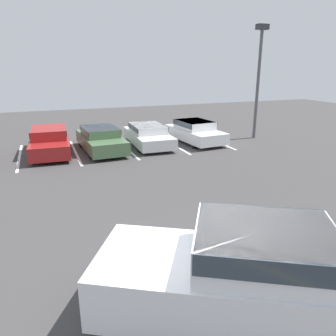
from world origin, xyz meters
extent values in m
plane|color=#423F3F|center=(0.00, 0.00, 0.00)|extent=(60.00, 60.00, 0.00)
cube|color=white|center=(-3.77, 12.46, 0.00)|extent=(0.12, 5.27, 0.01)
cube|color=white|center=(-1.13, 12.46, 0.00)|extent=(0.12, 5.27, 0.01)
cube|color=white|center=(1.51, 12.46, 0.00)|extent=(0.12, 5.27, 0.01)
cube|color=white|center=(4.16, 12.46, 0.00)|extent=(0.12, 5.27, 0.01)
cube|color=white|center=(6.80, 12.46, 0.00)|extent=(0.12, 5.27, 0.01)
cube|color=silver|center=(0.80, -0.80, 0.71)|extent=(6.29, 4.77, 0.93)
cube|color=silver|center=(0.53, -0.65, 1.48)|extent=(2.80, 2.64, 0.62)
cube|color=#2D3842|center=(0.53, -0.65, 1.62)|extent=(2.80, 2.66, 0.34)
cylinder|color=black|center=(-0.40, 0.81, 0.40)|extent=(0.85, 0.66, 0.81)
cylinder|color=#ADADB2|center=(-0.40, 0.81, 0.40)|extent=(0.54, 0.49, 0.44)
cylinder|color=black|center=(-1.20, -0.54, 0.40)|extent=(0.85, 0.66, 0.81)
cylinder|color=#ADADB2|center=(-1.20, -0.54, 0.40)|extent=(0.54, 0.49, 0.44)
cube|color=maroon|center=(-2.30, 12.62, 0.49)|extent=(2.03, 4.63, 0.65)
cube|color=maroon|center=(-2.30, 12.71, 1.06)|extent=(1.71, 2.44, 0.48)
cube|color=#2D3842|center=(-2.30, 12.71, 1.15)|extent=(1.78, 2.40, 0.29)
cylinder|color=black|center=(-1.59, 11.26, 0.31)|extent=(0.25, 0.62, 0.61)
cylinder|color=#ADADB2|center=(-1.59, 11.26, 0.31)|extent=(0.25, 0.35, 0.34)
cylinder|color=black|center=(-3.15, 11.34, 0.31)|extent=(0.25, 0.62, 0.61)
cylinder|color=#ADADB2|center=(-3.15, 11.34, 0.31)|extent=(0.25, 0.35, 0.34)
cylinder|color=black|center=(-1.46, 13.89, 0.31)|extent=(0.25, 0.62, 0.61)
cylinder|color=#ADADB2|center=(-1.46, 13.89, 0.31)|extent=(0.25, 0.35, 0.34)
cylinder|color=black|center=(-3.02, 13.97, 0.31)|extent=(0.25, 0.62, 0.61)
cylinder|color=#ADADB2|center=(-3.02, 13.97, 0.31)|extent=(0.25, 0.35, 0.34)
cube|color=#4C6B47|center=(0.17, 12.27, 0.49)|extent=(2.02, 4.53, 0.64)
cube|color=#4C6B47|center=(0.16, 12.36, 1.01)|extent=(1.69, 2.39, 0.42)
cube|color=#2D3842|center=(0.16, 12.36, 1.10)|extent=(1.76, 2.35, 0.25)
cylinder|color=black|center=(0.99, 11.03, 0.31)|extent=(0.27, 0.62, 0.61)
cylinder|color=#ADADB2|center=(0.99, 11.03, 0.31)|extent=(0.26, 0.35, 0.34)
cylinder|color=black|center=(-0.52, 10.95, 0.31)|extent=(0.27, 0.62, 0.61)
cylinder|color=#ADADB2|center=(-0.52, 10.95, 0.31)|extent=(0.26, 0.35, 0.34)
cylinder|color=black|center=(0.86, 13.60, 0.31)|extent=(0.27, 0.62, 0.61)
cylinder|color=#ADADB2|center=(0.86, 13.60, 0.31)|extent=(0.26, 0.35, 0.34)
cylinder|color=black|center=(-0.66, 13.52, 0.31)|extent=(0.27, 0.62, 0.61)
cylinder|color=#ADADB2|center=(-0.66, 13.52, 0.31)|extent=(0.26, 0.35, 0.34)
cube|color=silver|center=(2.80, 12.48, 0.45)|extent=(1.97, 4.45, 0.57)
cube|color=silver|center=(2.80, 12.57, 0.95)|extent=(1.68, 2.34, 0.41)
cube|color=#2D3842|center=(2.80, 12.57, 1.03)|extent=(1.75, 2.30, 0.25)
cylinder|color=black|center=(3.55, 11.18, 0.30)|extent=(0.23, 0.61, 0.60)
cylinder|color=#ADADB2|center=(3.55, 11.18, 0.30)|extent=(0.23, 0.34, 0.33)
cylinder|color=black|center=(1.96, 11.24, 0.30)|extent=(0.23, 0.61, 0.60)
cylinder|color=#ADADB2|center=(1.96, 11.24, 0.30)|extent=(0.23, 0.34, 0.33)
cylinder|color=black|center=(3.63, 13.73, 0.30)|extent=(0.23, 0.61, 0.60)
cylinder|color=#ADADB2|center=(3.63, 13.73, 0.30)|extent=(0.23, 0.34, 0.33)
cylinder|color=black|center=(2.05, 13.78, 0.30)|extent=(0.23, 0.61, 0.60)
cylinder|color=#ADADB2|center=(2.05, 13.78, 0.30)|extent=(0.23, 0.34, 0.33)
cube|color=silver|center=(5.59, 12.36, 0.47)|extent=(2.18, 4.35, 0.60)
cube|color=silver|center=(5.58, 12.44, 1.00)|extent=(1.79, 2.32, 0.46)
cube|color=#2D3842|center=(5.58, 12.44, 1.09)|extent=(1.85, 2.28, 0.27)
cylinder|color=black|center=(6.47, 11.21, 0.31)|extent=(0.29, 0.64, 0.63)
cylinder|color=#ADADB2|center=(6.47, 11.21, 0.31)|extent=(0.28, 0.37, 0.34)
cylinder|color=black|center=(4.92, 11.07, 0.31)|extent=(0.29, 0.64, 0.63)
cylinder|color=#ADADB2|center=(4.92, 11.07, 0.31)|extent=(0.28, 0.37, 0.34)
cylinder|color=black|center=(6.25, 13.64, 0.31)|extent=(0.29, 0.64, 0.63)
cylinder|color=#ADADB2|center=(6.25, 13.64, 0.31)|extent=(0.28, 0.37, 0.34)
cylinder|color=black|center=(4.71, 13.50, 0.31)|extent=(0.29, 0.64, 0.63)
cylinder|color=#ADADB2|center=(4.71, 13.50, 0.31)|extent=(0.28, 0.37, 0.34)
cylinder|color=#515156|center=(9.45, 12.08, 3.07)|extent=(0.18, 0.18, 6.14)
cube|color=#333338|center=(9.45, 12.08, 6.29)|extent=(0.70, 0.36, 0.30)
camera|label=1|loc=(-2.58, -4.38, 4.24)|focal=35.00mm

